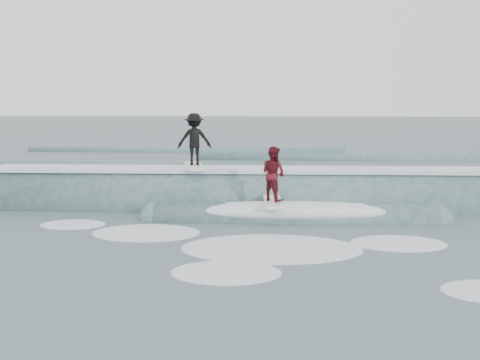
{
  "coord_description": "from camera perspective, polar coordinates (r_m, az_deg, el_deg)",
  "views": [
    {
      "loc": [
        0.73,
        -14.68,
        4.03
      ],
      "look_at": [
        0.0,
        3.3,
        1.1
      ],
      "focal_mm": 40.0,
      "sensor_mm": 36.0,
      "label": 1
    }
  ],
  "objects": [
    {
      "name": "far_swells",
      "position": [
        32.61,
        0.02,
        2.15
      ],
      "size": [
        38.22,
        8.65,
        0.8
      ],
      "color": "#345357",
      "rests_on": "ground"
    },
    {
      "name": "surfer_red",
      "position": [
        16.99,
        3.56,
        0.38
      ],
      "size": [
        1.06,
        2.02,
        1.83
      ],
      "color": "white",
      "rests_on": "ground"
    },
    {
      "name": "whitewater",
      "position": [
        14.29,
        0.6,
        -7.14
      ],
      "size": [
        13.14,
        6.93,
        0.1
      ],
      "color": "white",
      "rests_on": "ground"
    },
    {
      "name": "surfer_black",
      "position": [
        19.21,
        -4.89,
        4.18
      ],
      "size": [
        1.27,
        2.07,
        1.94
      ],
      "color": "white",
      "rests_on": "ground"
    },
    {
      "name": "ground",
      "position": [
        15.24,
        -0.51,
        -6.09
      ],
      "size": [
        160.0,
        160.0,
        0.0
      ],
      "primitive_type": "plane",
      "color": "#41575E",
      "rests_on": "ground"
    },
    {
      "name": "breaking_wave",
      "position": [
        19.17,
        0.68,
        -2.78
      ],
      "size": [
        21.99,
        4.1,
        2.64
      ],
      "color": "#345357",
      "rests_on": "ground"
    }
  ]
}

